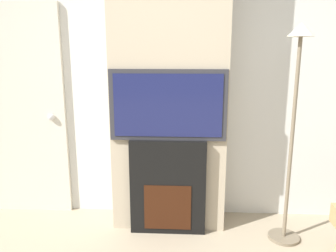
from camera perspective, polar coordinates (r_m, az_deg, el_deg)
wall_back at (r=3.05m, az=0.39°, el=8.92°), size 6.00×0.06×2.70m
chimney_breast at (r=2.84m, az=0.19°, el=8.65°), size 0.99×0.36×2.70m
fireplace at (r=2.89m, az=-0.00°, el=-10.48°), size 0.65×0.15×0.84m
television at (r=2.68m, az=-0.00°, el=3.65°), size 0.96×0.07×0.59m
floor_lamp at (r=2.73m, az=21.21°, el=3.29°), size 0.26×0.26×1.77m
entry_door at (r=3.40m, az=-23.94°, el=2.24°), size 0.82×0.09×1.99m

